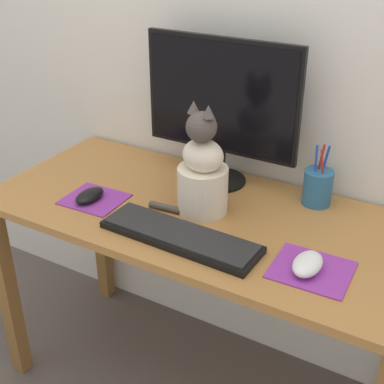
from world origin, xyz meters
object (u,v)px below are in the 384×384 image
keyboard (180,236)px  computer_mouse_left (90,195)px  cat (202,173)px  monitor (221,105)px  computer_mouse_right (308,264)px  pen_cup (318,187)px

keyboard → computer_mouse_left: bearing=174.2°
computer_mouse_left → cat: (0.32, 0.12, 0.10)m
monitor → computer_mouse_left: bearing=-131.9°
monitor → keyboard: monitor is taller
computer_mouse_right → monitor: bearing=141.6°
monitor → computer_mouse_left: monitor is taller
keyboard → computer_mouse_left: 0.35m
cat → monitor: bearing=117.6°
monitor → computer_mouse_left: size_ratio=4.61×
monitor → pen_cup: bearing=3.2°
computer_mouse_left → computer_mouse_right: 0.68m
computer_mouse_left → cat: 0.36m
computer_mouse_right → pen_cup: bearing=104.9°
monitor → pen_cup: 0.38m
monitor → pen_cup: (0.32, 0.02, -0.20)m
computer_mouse_left → cat: cat is taller
computer_mouse_left → pen_cup: pen_cup is taller
monitor → computer_mouse_right: (0.41, -0.32, -0.23)m
computer_mouse_left → computer_mouse_right: bearing=-1.2°
monitor → computer_mouse_left: 0.48m
keyboard → cat: 0.20m
monitor → keyboard: 0.44m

